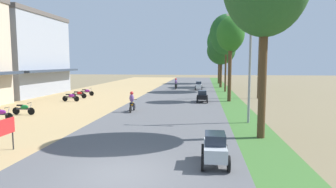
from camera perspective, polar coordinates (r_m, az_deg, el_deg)
ground_plane at (r=10.82m, az=-8.93°, el=-15.65°), size 180.00×180.00×0.00m
road_strip at (r=10.81m, az=-8.94°, el=-15.45°), size 9.00×140.00×0.08m
median_strip at (r=10.84m, az=22.80°, el=-15.87°), size 2.40×140.00×0.06m
shophouse_mid at (r=40.89m, az=-27.15°, el=6.89°), size 8.95×11.89×10.10m
parked_motorbike_second at (r=23.02m, az=-29.88°, el=-3.34°), size 1.80×0.54×0.94m
parked_motorbike_third at (r=24.84m, az=-26.37°, el=-2.53°), size 1.80×0.54×0.94m
parked_motorbike_fourth at (r=31.61m, az=-18.45°, el=-0.49°), size 1.80×0.54×0.94m
parked_motorbike_fifth at (r=34.10m, az=-17.03°, el=0.01°), size 1.80×0.54×0.94m
parked_motorbike_sixth at (r=36.58m, az=-15.60°, el=0.45°), size 1.80×0.54×0.94m
street_signboard at (r=14.67m, az=-29.30°, el=-6.06°), size 0.06×1.30×1.50m
median_tree_second at (r=30.70m, az=12.13°, el=11.25°), size 2.82×2.82×8.63m
median_tree_third at (r=41.14m, az=11.32°, el=11.34°), size 4.55×4.55×10.55m
median_tree_fourth at (r=48.08m, az=10.36°, el=8.34°), size 4.54×4.54×8.22m
median_tree_fifth at (r=57.34m, az=10.02°, el=9.95°), size 4.66×4.66×10.87m
streetlamp_near at (r=19.74m, az=15.77°, el=6.65°), size 3.16×0.20×7.25m
streetlamp_mid at (r=53.68m, az=10.20°, el=6.75°), size 3.16×0.20×8.11m
utility_pole_near at (r=34.41m, az=17.41°, el=7.64°), size 1.80×0.20×9.82m
car_hatchback_silver at (r=11.55m, az=9.17°, el=-10.33°), size 1.04×2.00×1.23m
car_sedan_black at (r=29.48m, az=6.72°, el=-0.31°), size 1.10×2.26×1.19m
car_hatchback_white at (r=42.94m, az=6.02°, el=1.70°), size 1.04×2.00×1.23m
motorbike_foreground_rider at (r=23.69m, az=-7.04°, el=-1.59°), size 0.54×1.80×1.66m
motorbike_ahead_second at (r=43.95m, az=1.58°, el=1.97°), size 0.54×1.80×1.66m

